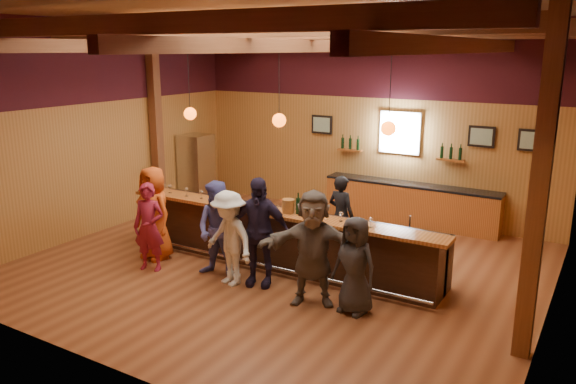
{
  "coord_description": "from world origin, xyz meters",
  "views": [
    {
      "loc": [
        5.11,
        -8.27,
        3.91
      ],
      "look_at": [
        0.0,
        0.3,
        1.35
      ],
      "focal_mm": 35.0,
      "sensor_mm": 36.0,
      "label": 1
    }
  ],
  "objects_px": {
    "customer_redvest": "(149,227)",
    "customer_dark": "(355,265)",
    "customer_white": "(229,238)",
    "customer_brown": "(313,248)",
    "stainless_fridge": "(197,170)",
    "bottle_a": "(298,206)",
    "bar_counter": "(285,237)",
    "ice_bucket": "(288,206)",
    "back_bar_cabinet": "(410,204)",
    "bartender": "(341,215)",
    "customer_denim": "(219,230)",
    "customer_orange": "(154,213)",
    "customer_navy": "(258,232)"
  },
  "relations": [
    {
      "from": "bartender",
      "to": "customer_white",
      "type": "bearing_deg",
      "value": 77.17
    },
    {
      "from": "customer_white",
      "to": "customer_brown",
      "type": "bearing_deg",
      "value": 17.54
    },
    {
      "from": "stainless_fridge",
      "to": "bottle_a",
      "type": "bearing_deg",
      "value": -30.82
    },
    {
      "from": "customer_orange",
      "to": "bartender",
      "type": "relative_size",
      "value": 1.13
    },
    {
      "from": "back_bar_cabinet",
      "to": "customer_denim",
      "type": "height_order",
      "value": "customer_denim"
    },
    {
      "from": "bartender",
      "to": "bar_counter",
      "type": "bearing_deg",
      "value": 66.79
    },
    {
      "from": "customer_orange",
      "to": "customer_redvest",
      "type": "distance_m",
      "value": 0.59
    },
    {
      "from": "bar_counter",
      "to": "customer_denim",
      "type": "bearing_deg",
      "value": -121.38
    },
    {
      "from": "customer_orange",
      "to": "stainless_fridge",
      "type": "bearing_deg",
      "value": 127.99
    },
    {
      "from": "bottle_a",
      "to": "customer_orange",
      "type": "bearing_deg",
      "value": -165.11
    },
    {
      "from": "customer_navy",
      "to": "back_bar_cabinet",
      "type": "bearing_deg",
      "value": 60.17
    },
    {
      "from": "bottle_a",
      "to": "customer_denim",
      "type": "bearing_deg",
      "value": -143.22
    },
    {
      "from": "back_bar_cabinet",
      "to": "customer_white",
      "type": "bearing_deg",
      "value": -107.32
    },
    {
      "from": "stainless_fridge",
      "to": "bottle_a",
      "type": "height_order",
      "value": "stainless_fridge"
    },
    {
      "from": "bar_counter",
      "to": "ice_bucket",
      "type": "bearing_deg",
      "value": -49.07
    },
    {
      "from": "customer_redvest",
      "to": "customer_dark",
      "type": "relative_size",
      "value": 1.07
    },
    {
      "from": "customer_orange",
      "to": "bartender",
      "type": "distance_m",
      "value": 3.56
    },
    {
      "from": "bartender",
      "to": "ice_bucket",
      "type": "height_order",
      "value": "bartender"
    },
    {
      "from": "customer_brown",
      "to": "bottle_a",
      "type": "height_order",
      "value": "customer_brown"
    },
    {
      "from": "customer_denim",
      "to": "customer_navy",
      "type": "relative_size",
      "value": 0.92
    },
    {
      "from": "customer_denim",
      "to": "customer_white",
      "type": "distance_m",
      "value": 0.39
    },
    {
      "from": "customer_denim",
      "to": "bartender",
      "type": "bearing_deg",
      "value": 51.66
    },
    {
      "from": "bar_counter",
      "to": "customer_dark",
      "type": "xyz_separation_m",
      "value": [
        1.93,
        -1.15,
        0.23
      ]
    },
    {
      "from": "customer_brown",
      "to": "customer_dark",
      "type": "bearing_deg",
      "value": -18.93
    },
    {
      "from": "customer_dark",
      "to": "back_bar_cabinet",
      "type": "bearing_deg",
      "value": 109.13
    },
    {
      "from": "customer_white",
      "to": "ice_bucket",
      "type": "height_order",
      "value": "customer_white"
    },
    {
      "from": "customer_white",
      "to": "customer_brown",
      "type": "height_order",
      "value": "customer_brown"
    },
    {
      "from": "back_bar_cabinet",
      "to": "bottle_a",
      "type": "height_order",
      "value": "bottle_a"
    },
    {
      "from": "bottle_a",
      "to": "stainless_fridge",
      "type": "bearing_deg",
      "value": 149.18
    },
    {
      "from": "customer_redvest",
      "to": "customer_navy",
      "type": "distance_m",
      "value": 2.11
    },
    {
      "from": "bar_counter",
      "to": "bottle_a",
      "type": "xyz_separation_m",
      "value": [
        0.44,
        -0.27,
        0.74
      ]
    },
    {
      "from": "customer_navy",
      "to": "customer_dark",
      "type": "relative_size",
      "value": 1.24
    },
    {
      "from": "bar_counter",
      "to": "customer_brown",
      "type": "distance_m",
      "value": 1.77
    },
    {
      "from": "customer_orange",
      "to": "customer_denim",
      "type": "height_order",
      "value": "customer_orange"
    },
    {
      "from": "bar_counter",
      "to": "customer_white",
      "type": "xyz_separation_m",
      "value": [
        -0.33,
        -1.27,
        0.3
      ]
    },
    {
      "from": "back_bar_cabinet",
      "to": "bartender",
      "type": "bearing_deg",
      "value": -101.16
    },
    {
      "from": "customer_brown",
      "to": "bartender",
      "type": "distance_m",
      "value": 2.26
    },
    {
      "from": "bar_counter",
      "to": "customer_navy",
      "type": "distance_m",
      "value": 1.11
    },
    {
      "from": "bar_counter",
      "to": "ice_bucket",
      "type": "relative_size",
      "value": 26.02
    },
    {
      "from": "ice_bucket",
      "to": "customer_denim",
      "type": "bearing_deg",
      "value": -139.45
    },
    {
      "from": "customer_navy",
      "to": "bartender",
      "type": "distance_m",
      "value": 2.1
    },
    {
      "from": "customer_redvest",
      "to": "customer_brown",
      "type": "height_order",
      "value": "customer_brown"
    },
    {
      "from": "customer_redvest",
      "to": "customer_brown",
      "type": "distance_m",
      "value": 3.2
    },
    {
      "from": "bartender",
      "to": "customer_navy",
      "type": "bearing_deg",
      "value": 85.18
    },
    {
      "from": "ice_bucket",
      "to": "bottle_a",
      "type": "distance_m",
      "value": 0.18
    },
    {
      "from": "stainless_fridge",
      "to": "customer_navy",
      "type": "height_order",
      "value": "customer_navy"
    },
    {
      "from": "stainless_fridge",
      "to": "customer_white",
      "type": "relative_size",
      "value": 1.1
    },
    {
      "from": "back_bar_cabinet",
      "to": "bottle_a",
      "type": "bearing_deg",
      "value": -100.98
    },
    {
      "from": "customer_orange",
      "to": "bar_counter",
      "type": "bearing_deg",
      "value": 33.42
    },
    {
      "from": "customer_redvest",
      "to": "customer_dark",
      "type": "height_order",
      "value": "customer_redvest"
    }
  ]
}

